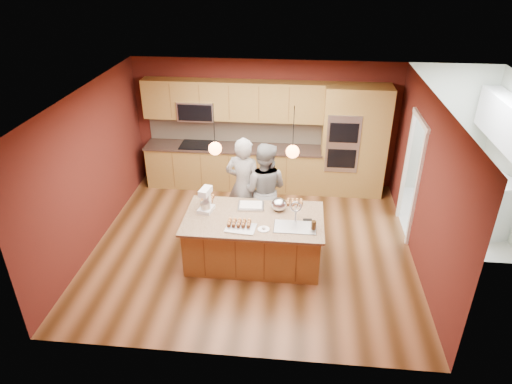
# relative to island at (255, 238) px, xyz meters

# --- Properties ---
(floor) EXTENTS (5.50, 5.50, 0.00)m
(floor) POSITION_rel_island_xyz_m (-0.08, 0.42, -0.42)
(floor) COLOR #442811
(floor) RESTS_ON ground
(ceiling) EXTENTS (5.50, 5.50, 0.00)m
(ceiling) POSITION_rel_island_xyz_m (-0.08, 0.42, 2.28)
(ceiling) COLOR white
(ceiling) RESTS_ON ground
(wall_back) EXTENTS (5.50, 0.00, 5.50)m
(wall_back) POSITION_rel_island_xyz_m (-0.08, 2.92, 0.93)
(wall_back) COLOR #4F1A14
(wall_back) RESTS_ON ground
(wall_front) EXTENTS (5.50, 0.00, 5.50)m
(wall_front) POSITION_rel_island_xyz_m (-0.08, -2.08, 0.93)
(wall_front) COLOR #4F1A14
(wall_front) RESTS_ON ground
(wall_left) EXTENTS (0.00, 5.00, 5.00)m
(wall_left) POSITION_rel_island_xyz_m (-2.83, 0.42, 0.93)
(wall_left) COLOR #4F1A14
(wall_left) RESTS_ON ground
(wall_right) EXTENTS (0.00, 5.00, 5.00)m
(wall_right) POSITION_rel_island_xyz_m (2.67, 0.42, 0.93)
(wall_right) COLOR #4F1A14
(wall_right) RESTS_ON ground
(cabinet_run) EXTENTS (3.74, 0.64, 2.30)m
(cabinet_run) POSITION_rel_island_xyz_m (-0.76, 2.67, 0.56)
(cabinet_run) COLOR olive
(cabinet_run) RESTS_ON floor
(oven_column) EXTENTS (1.30, 0.62, 2.30)m
(oven_column) POSITION_rel_island_xyz_m (1.76, 2.61, 0.73)
(oven_column) COLOR olive
(oven_column) RESTS_ON floor
(doorway_trim) EXTENTS (0.08, 1.11, 2.20)m
(doorway_trim) POSITION_rel_island_xyz_m (2.65, 1.22, 0.63)
(doorway_trim) COLOR white
(doorway_trim) RESTS_ON wall_right
(laundry_room) EXTENTS (2.60, 2.70, 2.70)m
(laundry_room) POSITION_rel_island_xyz_m (4.27, 1.62, 1.53)
(laundry_room) COLOR beige
(laundry_room) RESTS_ON ground
(pendant_left) EXTENTS (0.20, 0.20, 0.80)m
(pendant_left) POSITION_rel_island_xyz_m (-0.59, 0.00, 1.58)
(pendant_left) COLOR black
(pendant_left) RESTS_ON ceiling
(pendant_right) EXTENTS (0.20, 0.20, 0.80)m
(pendant_right) POSITION_rel_island_xyz_m (0.56, 0.00, 1.58)
(pendant_right) COLOR black
(pendant_right) RESTS_ON ceiling
(island) EXTENTS (2.24, 1.26, 1.20)m
(island) POSITION_rel_island_xyz_m (0.00, 0.00, 0.00)
(island) COLOR olive
(island) RESTS_ON floor
(person_left) EXTENTS (0.74, 0.56, 1.84)m
(person_left) POSITION_rel_island_xyz_m (-0.29, 0.88, 0.49)
(person_left) COLOR black
(person_left) RESTS_ON floor
(person_right) EXTENTS (0.94, 0.79, 1.75)m
(person_right) POSITION_rel_island_xyz_m (0.07, 0.88, 0.45)
(person_right) COLOR slate
(person_right) RESTS_ON floor
(stand_mixer) EXTENTS (0.27, 0.33, 0.41)m
(stand_mixer) POSITION_rel_island_xyz_m (-0.82, 0.15, 0.58)
(stand_mixer) COLOR white
(stand_mixer) RESTS_ON island
(sheet_cake) EXTENTS (0.45, 0.34, 0.05)m
(sheet_cake) POSITION_rel_island_xyz_m (-0.10, 0.33, 0.42)
(sheet_cake) COLOR silver
(sheet_cake) RESTS_ON island
(cooling_rack) EXTENTS (0.49, 0.37, 0.02)m
(cooling_rack) POSITION_rel_island_xyz_m (-0.18, -0.34, 0.41)
(cooling_rack) COLOR silver
(cooling_rack) RESTS_ON island
(mixing_bowl) EXTENTS (0.26, 0.26, 0.22)m
(mixing_bowl) POSITION_rel_island_xyz_m (0.37, 0.28, 0.51)
(mixing_bowl) COLOR silver
(mixing_bowl) RESTS_ON island
(plate) EXTENTS (0.19, 0.19, 0.01)m
(plate) POSITION_rel_island_xyz_m (0.17, -0.34, 0.41)
(plate) COLOR white
(plate) RESTS_ON island
(tumbler) EXTENTS (0.08, 0.08, 0.15)m
(tumbler) POSITION_rel_island_xyz_m (0.93, -0.25, 0.48)
(tumbler) COLOR #372510
(tumbler) RESTS_ON island
(phone) EXTENTS (0.15, 0.09, 0.01)m
(phone) POSITION_rel_island_xyz_m (0.85, 0.01, 0.41)
(phone) COLOR black
(phone) RESTS_ON island
(cupcakes_left) EXTENTS (0.22, 0.29, 0.07)m
(cupcakes_left) POSITION_rel_island_xyz_m (-0.87, 0.47, 0.43)
(cupcakes_left) COLOR #C88444
(cupcakes_left) RESTS_ON island
(cupcakes_rack) EXTENTS (0.39, 0.23, 0.07)m
(cupcakes_rack) POSITION_rel_island_xyz_m (-0.22, -0.25, 0.45)
(cupcakes_rack) COLOR #C88444
(cupcakes_rack) RESTS_ON island
(cupcakes_right) EXTENTS (0.28, 0.21, 0.06)m
(cupcakes_right) POSITION_rel_island_xyz_m (0.63, 0.52, 0.43)
(cupcakes_right) COLOR #C88444
(cupcakes_right) RESTS_ON island
(washer) EXTENTS (0.84, 0.85, 1.06)m
(washer) POSITION_rel_island_xyz_m (4.14, 1.25, 0.11)
(washer) COLOR white
(washer) RESTS_ON floor
(dryer) EXTENTS (0.65, 0.67, 0.91)m
(dryer) POSITION_rel_island_xyz_m (4.12, 2.00, 0.03)
(dryer) COLOR white
(dryer) RESTS_ON floor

